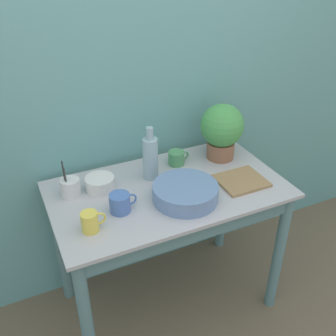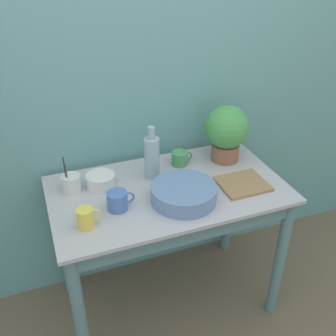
{
  "view_description": "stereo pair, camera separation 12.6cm",
  "coord_description": "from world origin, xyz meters",
  "px_view_note": "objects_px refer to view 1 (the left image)",
  "views": [
    {
      "loc": [
        -0.71,
        -1.17,
        1.96
      ],
      "look_at": [
        0.0,
        0.34,
        0.95
      ],
      "focal_mm": 42.0,
      "sensor_mm": 36.0,
      "label": 1
    },
    {
      "loc": [
        -0.59,
        -1.22,
        1.96
      ],
      "look_at": [
        0.0,
        0.34,
        0.95
      ],
      "focal_mm": 42.0,
      "sensor_mm": 36.0,
      "label": 2
    }
  ],
  "objects_px": {
    "mug_green": "(177,158)",
    "mug_blue": "(120,203)",
    "potted_plant": "(222,129)",
    "bottle_tall": "(150,157)",
    "bowl_small_enamel_white": "(100,183)",
    "mug_yellow": "(90,222)",
    "utensil_cup": "(70,187)",
    "tray_board": "(241,181)",
    "bowl_wash_large": "(185,192)"
  },
  "relations": [
    {
      "from": "mug_green",
      "to": "mug_blue",
      "type": "bearing_deg",
      "value": -146.86
    },
    {
      "from": "potted_plant",
      "to": "bottle_tall",
      "type": "bearing_deg",
      "value": -176.0
    },
    {
      "from": "mug_green",
      "to": "bowl_small_enamel_white",
      "type": "relative_size",
      "value": 0.83
    },
    {
      "from": "potted_plant",
      "to": "mug_yellow",
      "type": "xyz_separation_m",
      "value": [
        -0.86,
        -0.32,
        -0.13
      ]
    },
    {
      "from": "bottle_tall",
      "to": "utensil_cup",
      "type": "xyz_separation_m",
      "value": [
        -0.42,
        0.02,
        -0.08
      ]
    },
    {
      "from": "tray_board",
      "to": "bowl_wash_large",
      "type": "bearing_deg",
      "value": -177.76
    },
    {
      "from": "utensil_cup",
      "to": "tray_board",
      "type": "xyz_separation_m",
      "value": [
        0.83,
        -0.26,
        -0.04
      ]
    },
    {
      "from": "bowl_wash_large",
      "to": "tray_board",
      "type": "xyz_separation_m",
      "value": [
        0.34,
        0.01,
        -0.03
      ]
    },
    {
      "from": "mug_blue",
      "to": "bowl_small_enamel_white",
      "type": "height_order",
      "value": "mug_blue"
    },
    {
      "from": "tray_board",
      "to": "bowl_small_enamel_white",
      "type": "bearing_deg",
      "value": 160.12
    },
    {
      "from": "bottle_tall",
      "to": "mug_blue",
      "type": "distance_m",
      "value": 0.33
    },
    {
      "from": "potted_plant",
      "to": "mug_blue",
      "type": "relative_size",
      "value": 2.42
    },
    {
      "from": "utensil_cup",
      "to": "bowl_small_enamel_white",
      "type": "bearing_deg",
      "value": -4.32
    },
    {
      "from": "bowl_small_enamel_white",
      "to": "mug_yellow",
      "type": "bearing_deg",
      "value": -113.84
    },
    {
      "from": "potted_plant",
      "to": "bottle_tall",
      "type": "relative_size",
      "value": 1.11
    },
    {
      "from": "tray_board",
      "to": "mug_yellow",
      "type": "bearing_deg",
      "value": -176.87
    },
    {
      "from": "potted_plant",
      "to": "bowl_wash_large",
      "type": "height_order",
      "value": "potted_plant"
    },
    {
      "from": "bottle_tall",
      "to": "tray_board",
      "type": "xyz_separation_m",
      "value": [
        0.41,
        -0.24,
        -0.11
      ]
    },
    {
      "from": "bowl_wash_large",
      "to": "mug_green",
      "type": "distance_m",
      "value": 0.35
    },
    {
      "from": "potted_plant",
      "to": "utensil_cup",
      "type": "relative_size",
      "value": 1.67
    },
    {
      "from": "potted_plant",
      "to": "tray_board",
      "type": "xyz_separation_m",
      "value": [
        -0.04,
        -0.28,
        -0.17
      ]
    },
    {
      "from": "potted_plant",
      "to": "tray_board",
      "type": "relative_size",
      "value": 1.34
    },
    {
      "from": "potted_plant",
      "to": "bowl_small_enamel_white",
      "type": "bearing_deg",
      "value": -177.9
    },
    {
      "from": "mug_green",
      "to": "bottle_tall",
      "type": "bearing_deg",
      "value": -159.71
    },
    {
      "from": "mug_green",
      "to": "tray_board",
      "type": "bearing_deg",
      "value": -54.45
    },
    {
      "from": "mug_yellow",
      "to": "mug_green",
      "type": "xyz_separation_m",
      "value": [
        0.59,
        0.36,
        -0.01
      ]
    },
    {
      "from": "bowl_wash_large",
      "to": "mug_green",
      "type": "height_order",
      "value": "bowl_wash_large"
    },
    {
      "from": "mug_yellow",
      "to": "mug_green",
      "type": "relative_size",
      "value": 0.91
    },
    {
      "from": "bottle_tall",
      "to": "bowl_small_enamel_white",
      "type": "distance_m",
      "value": 0.29
    },
    {
      "from": "bowl_wash_large",
      "to": "mug_green",
      "type": "relative_size",
      "value": 2.61
    },
    {
      "from": "mug_yellow",
      "to": "mug_blue",
      "type": "height_order",
      "value": "mug_yellow"
    },
    {
      "from": "utensil_cup",
      "to": "tray_board",
      "type": "height_order",
      "value": "utensil_cup"
    },
    {
      "from": "mug_yellow",
      "to": "tray_board",
      "type": "xyz_separation_m",
      "value": [
        0.82,
        0.04,
        -0.04
      ]
    },
    {
      "from": "bottle_tall",
      "to": "potted_plant",
      "type": "bearing_deg",
      "value": 4.0
    },
    {
      "from": "utensil_cup",
      "to": "bottle_tall",
      "type": "bearing_deg",
      "value": -2.15
    },
    {
      "from": "mug_yellow",
      "to": "bowl_small_enamel_white",
      "type": "bearing_deg",
      "value": 66.16
    },
    {
      "from": "potted_plant",
      "to": "bottle_tall",
      "type": "height_order",
      "value": "potted_plant"
    },
    {
      "from": "bowl_wash_large",
      "to": "bottle_tall",
      "type": "relative_size",
      "value": 1.1
    },
    {
      "from": "mug_blue",
      "to": "bowl_small_enamel_white",
      "type": "bearing_deg",
      "value": 98.97
    },
    {
      "from": "bowl_wash_large",
      "to": "mug_yellow",
      "type": "height_order",
      "value": "mug_yellow"
    },
    {
      "from": "mug_yellow",
      "to": "tray_board",
      "type": "bearing_deg",
      "value": 3.13
    },
    {
      "from": "mug_green",
      "to": "utensil_cup",
      "type": "height_order",
      "value": "utensil_cup"
    },
    {
      "from": "utensil_cup",
      "to": "mug_yellow",
      "type": "bearing_deg",
      "value": -86.83
    },
    {
      "from": "mug_yellow",
      "to": "potted_plant",
      "type": "bearing_deg",
      "value": 20.5
    },
    {
      "from": "mug_yellow",
      "to": "bowl_small_enamel_white",
      "type": "relative_size",
      "value": 0.76
    },
    {
      "from": "bottle_tall",
      "to": "mug_green",
      "type": "distance_m",
      "value": 0.22
    },
    {
      "from": "bowl_wash_large",
      "to": "mug_blue",
      "type": "height_order",
      "value": "mug_blue"
    },
    {
      "from": "potted_plant",
      "to": "bowl_wash_large",
      "type": "distance_m",
      "value": 0.49
    },
    {
      "from": "potted_plant",
      "to": "mug_green",
      "type": "height_order",
      "value": "potted_plant"
    },
    {
      "from": "mug_yellow",
      "to": "tray_board",
      "type": "relative_size",
      "value": 0.46
    }
  ]
}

